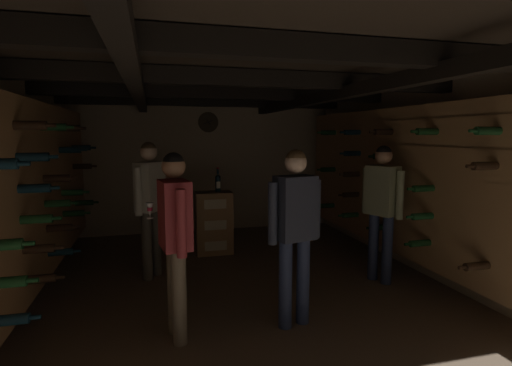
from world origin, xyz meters
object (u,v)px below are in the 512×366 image
Objects in this scene: person_guest_mid_right at (382,201)px; person_guest_mid_left at (175,229)px; wine_crate_stack at (214,223)px; display_bottle at (218,182)px; person_guest_far_left at (150,197)px; person_host_center at (295,222)px.

person_guest_mid_left is at bearing -162.76° from person_guest_mid_right.
display_bottle is (0.07, 0.03, 0.59)m from wine_crate_stack.
display_bottle is at bearing 40.85° from person_guest_far_left.
person_guest_far_left is 1.04× the size of person_guest_mid_left.
wine_crate_stack is at bearing 74.03° from person_guest_mid_left.
person_guest_mid_left is (0.20, -1.56, -0.04)m from person_guest_far_left.
person_guest_mid_right is 2.50m from person_guest_mid_left.
wine_crate_stack is at bearing 136.62° from person_guest_mid_right.
person_guest_far_left is (-0.95, -0.82, -0.05)m from display_bottle.
person_guest_far_left is (-1.24, 1.59, 0.03)m from person_host_center.
person_guest_mid_right is at bearing -45.07° from display_bottle.
person_host_center is at bearing -150.42° from person_guest_mid_right.
person_guest_mid_left is (-0.67, -2.36, 0.49)m from wine_crate_stack.
wine_crate_stack is at bearing 42.23° from person_guest_far_left.
person_guest_far_left reaches higher than person_guest_mid_right.
person_host_center is at bearing -52.05° from person_guest_far_left.
person_guest_far_left is at bearing -139.15° from display_bottle.
person_guest_far_left reaches higher than wine_crate_stack.
person_guest_mid_left is at bearing -105.97° from wine_crate_stack.
person_guest_far_left is 1.58m from person_guest_mid_left.
person_guest_mid_left reaches higher than display_bottle.
person_host_center is at bearing -1.36° from person_guest_mid_left.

